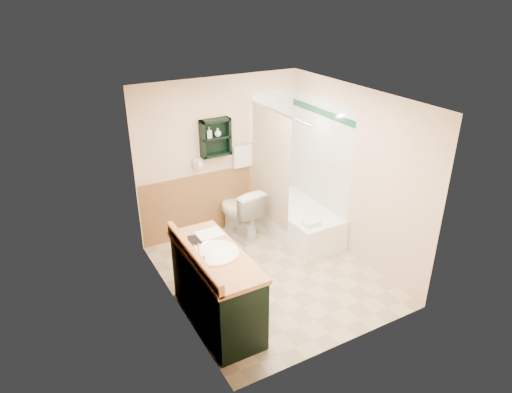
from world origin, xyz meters
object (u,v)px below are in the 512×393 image
object	(u,v)px
bathtub	(298,221)
wall_shelf	(216,138)
toilet	(240,212)
soap_bottle_b	(218,133)
hair_dryer	(197,163)
vanity	(217,288)
vanity_book	(188,234)
soap_bottle_a	(209,135)

from	to	relation	value
bathtub	wall_shelf	bearing A→B (deg)	146.00
toilet	bathtub	bearing A→B (deg)	142.56
wall_shelf	soap_bottle_b	bearing A→B (deg)	-8.09
hair_dryer	toilet	bearing A→B (deg)	-27.71
hair_dryer	vanity	bearing A→B (deg)	-107.28
vanity	hair_dryer	bearing A→B (deg)	72.72
wall_shelf	vanity_book	distance (m)	1.92
wall_shelf	vanity_book	size ratio (longest dim) A/B	2.53
vanity_book	bathtub	bearing A→B (deg)	35.98
wall_shelf	vanity	distance (m)	2.36
vanity	soap_bottle_a	distance (m)	2.34
wall_shelf	bathtub	bearing A→B (deg)	-34.00
soap_bottle_b	hair_dryer	bearing A→B (deg)	174.89
wall_shelf	vanity_book	bearing A→B (deg)	-124.97
toilet	vanity	bearing A→B (deg)	46.69
bathtub	soap_bottle_a	distance (m)	1.89
vanity_book	vanity	bearing A→B (deg)	-51.67
hair_dryer	soap_bottle_b	distance (m)	0.53
vanity	soap_bottle_b	xyz separation A→B (m)	(0.93, 1.88, 1.16)
soap_bottle_a	soap_bottle_b	size ratio (longest dim) A/B	1.22
vanity	bathtub	world-z (taller)	vanity
bathtub	toilet	size ratio (longest dim) A/B	1.85
toilet	wall_shelf	bearing A→B (deg)	-55.97
vanity	soap_bottle_a	bearing A→B (deg)	67.03
vanity	vanity_book	xyz separation A→B (m)	(-0.17, 0.37, 0.56)
hair_dryer	vanity_book	xyz separation A→B (m)	(-0.76, -1.54, -0.18)
wall_shelf	bathtub	world-z (taller)	wall_shelf
wall_shelf	hair_dryer	bearing A→B (deg)	175.24
vanity	soap_bottle_a	size ratio (longest dim) A/B	9.61
bathtub	toilet	world-z (taller)	toilet
bathtub	hair_dryer	bearing A→B (deg)	151.60
bathtub	soap_bottle_b	xyz separation A→B (m)	(-0.99, 0.69, 1.37)
vanity_book	soap_bottle_b	world-z (taller)	soap_bottle_b
toilet	vanity_book	size ratio (longest dim) A/B	3.74
bathtub	soap_bottle_b	bearing A→B (deg)	145.26
vanity	wall_shelf	bearing A→B (deg)	64.63
soap_bottle_a	toilet	bearing A→B (deg)	-37.08
toilet	soap_bottle_b	bearing A→B (deg)	-59.99
hair_dryer	bathtub	xyz separation A→B (m)	(1.33, -0.72, -0.96)
vanity_book	soap_bottle_b	size ratio (longest dim) A/B	1.77
bathtub	soap_bottle_a	bearing A→B (deg)	148.54
toilet	vanity_book	world-z (taller)	vanity_book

